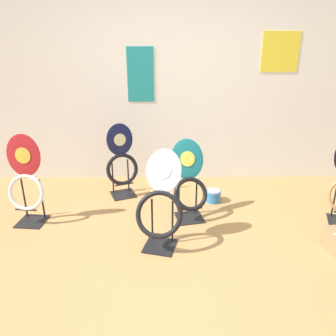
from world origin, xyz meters
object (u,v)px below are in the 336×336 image
(toilet_seat_display_teal_sax, at_px, (189,184))
(toilet_seat_display_navy_moon, at_px, (122,164))
(toilet_seat_display_crimson_swirl, at_px, (26,183))
(paint_can, at_px, (213,195))
(toilet_seat_display_white_plain, at_px, (160,205))

(toilet_seat_display_teal_sax, bearing_deg, toilet_seat_display_navy_moon, 145.20)
(toilet_seat_display_navy_moon, xyz_separation_m, toilet_seat_display_crimson_swirl, (-0.88, -0.64, 0.03))
(toilet_seat_display_crimson_swirl, bearing_deg, toilet_seat_display_teal_sax, 3.36)
(toilet_seat_display_navy_moon, relative_size, paint_can, 5.15)
(toilet_seat_display_navy_moon, height_order, paint_can, toilet_seat_display_navy_moon)
(toilet_seat_display_navy_moon, distance_m, toilet_seat_display_crimson_swirl, 1.09)
(toilet_seat_display_teal_sax, relative_size, toilet_seat_display_navy_moon, 0.93)
(toilet_seat_display_teal_sax, relative_size, toilet_seat_display_white_plain, 0.94)
(toilet_seat_display_white_plain, bearing_deg, toilet_seat_display_crimson_swirl, 162.56)
(toilet_seat_display_teal_sax, bearing_deg, paint_can, 48.41)
(toilet_seat_display_navy_moon, distance_m, toilet_seat_display_white_plain, 1.17)
(toilet_seat_display_teal_sax, xyz_separation_m, toilet_seat_display_white_plain, (-0.30, -0.53, 0.04))
(toilet_seat_display_crimson_swirl, xyz_separation_m, toilet_seat_display_white_plain, (1.36, -0.43, -0.02))
(toilet_seat_display_navy_moon, distance_m, paint_can, 1.15)
(toilet_seat_display_teal_sax, height_order, toilet_seat_display_navy_moon, toilet_seat_display_navy_moon)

